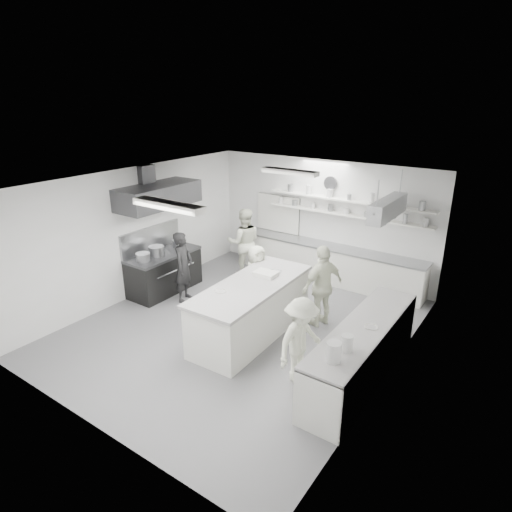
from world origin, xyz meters
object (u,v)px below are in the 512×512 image
Objects in this scene: stove at (164,273)px; right_counter at (362,353)px; cook_back at (244,242)px; cook_stove at (183,267)px; back_counter at (325,263)px; prep_island at (251,310)px.

stove is 5.28m from right_counter.
cook_stove is at bearing 43.69° from cook_back.
back_counter is 3.30m from prep_island.
cook_stove is 0.92× the size of cook_back.
right_counter reaches higher than stove.
cook_back reaches higher than prep_island.
prep_island reaches higher than back_counter.
cook_stove reaches higher than back_counter.
stove is at bearing 22.77° from cook_back.
right_counter is at bearing -4.20° from prep_island.
right_counter reaches higher than back_counter.
cook_back is at bearing -26.50° from cook_stove.
cook_stove is at bearing 173.75° from right_counter.
prep_island is (-2.33, 0.10, 0.05)m from right_counter.
prep_island is 3.10m from cook_back.
stove is at bearing 62.15° from cook_stove.
stove is 4.03m from back_counter.
cook_stove reaches higher than stove.
cook_back is (-1.92, 2.40, 0.37)m from prep_island.
back_counter is 1.77× the size of prep_island.
prep_island is at bearing -89.65° from back_counter.
cook_stove is (-4.49, 0.49, 0.35)m from right_counter.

